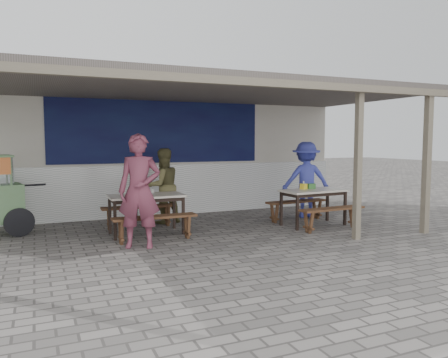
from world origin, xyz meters
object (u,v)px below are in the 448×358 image
Objects in this scene: condiment_jar at (152,191)px; bench_left_wall at (139,211)px; condiment_bowl at (134,194)px; bench_right_wall at (296,206)px; table_right at (313,193)px; patron_street_side at (139,191)px; donation_box at (311,186)px; bench_left_street at (155,222)px; table_left at (146,199)px; patron_right_table at (306,180)px; tissue_box at (304,186)px; patron_wall_side at (163,186)px; bench_right_street at (332,213)px.

bench_left_wall is at bearing 113.96° from condiment_jar.
bench_right_wall is at bearing 1.38° from condiment_bowl.
patron_street_side reaches higher than table_right.
donation_box reaches higher than condiment_jar.
table_left is at bearing 90.00° from bench_left_street.
patron_right_table is at bearing 38.79° from patron_street_side.
bench_right_wall is at bearing 76.62° from tissue_box.
bench_left_wall is 1.07× the size of table_right.
table_right is 0.87× the size of patron_wall_side.
bench_left_street is 16.69× the size of condiment_jar.
table_left is 0.73m from bench_left_wall.
tissue_box is (3.60, 0.61, -0.13)m from patron_street_side.
bench_right_street is (3.44, -1.76, -0.00)m from bench_left_wall.
patron_street_side is at bearing -101.83° from bench_left_wall.
tissue_box is (-0.14, 0.16, 0.14)m from table_right.
patron_right_table reaches higher than tissue_box.
patron_street_side reaches higher than condiment_bowl.
patron_right_table is at bearing -3.93° from bench_left_wall.
table_left is 3.63m from bench_right_street.
bench_left_street is 7.91× the size of condiment_bowl.
bench_right_wall is at bearing 55.11° from patron_right_table.
patron_street_side is 2.16m from patron_wall_side.
tissue_box is 0.18m from donation_box.
bench_left_wall is 0.63m from condiment_jar.
bench_left_street is (-0.00, -0.65, -0.33)m from table_left.
donation_box is at bearing 144.35° from patron_wall_side.
patron_wall_side is (-2.81, 1.49, 0.13)m from table_right.
patron_street_side is 11.36× the size of donation_box.
patron_wall_side is at bearing 140.08° from bench_right_street.
condiment_bowl is (-0.23, -0.68, 0.43)m from bench_left_wall.
table_right reaches higher than bench_left_street.
condiment_jar is at bearing 172.74° from bench_right_wall.
condiment_jar is at bearing 169.28° from donation_box.
bench_left_wall is at bearing 90.00° from table_left.
condiment_bowl is at bearing -108.83° from bench_left_wall.
patron_street_side is 3.65m from tissue_box.
patron_street_side is at bearing -170.91° from donation_box.
bench_right_wall is at bearing 101.06° from donation_box.
patron_street_side reaches higher than patron_right_table.
table_right is 3.77m from patron_street_side.
bench_right_street is 3.85m from condiment_bowl.
bench_left_street is 0.77m from patron_street_side.
condiment_bowl is at bearing -171.83° from table_left.
bench_left_street and bench_right_wall have the same top height.
patron_street_side is at bearing -135.81° from bench_left_street.
tissue_box is (-0.57, -0.75, -0.06)m from patron_right_table.
patron_right_table is at bearing 2.09° from condiment_jar.
tissue_box is 3.51m from condiment_bowl.
condiment_bowl is at bearing 104.19° from patron_street_side.
table_right is at bearing -19.07° from bench_left_wall.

